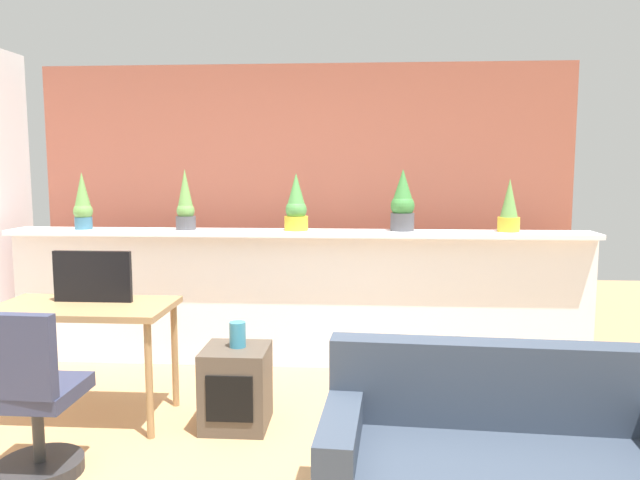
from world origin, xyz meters
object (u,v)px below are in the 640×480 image
(vase_on_shelf, at_px, (238,334))
(potted_plant_1, at_px, (185,204))
(office_chair, at_px, (30,407))
(couch, at_px, (503,474))
(side_cube_shelf, at_px, (236,387))
(potted_plant_4, at_px, (509,208))
(tv_monitor, at_px, (93,277))
(potted_plant_2, at_px, (296,206))
(potted_plant_3, at_px, (403,203))
(desk, at_px, (84,318))
(potted_plant_0, at_px, (83,203))

(vase_on_shelf, bearing_deg, potted_plant_1, 119.20)
(office_chair, relative_size, couch, 0.57)
(office_chair, height_order, side_cube_shelf, office_chair)
(potted_plant_4, xyz_separation_m, tv_monitor, (-2.86, -1.09, -0.38))
(tv_monitor, bearing_deg, office_chair, -88.03)
(office_chair, xyz_separation_m, couch, (2.30, -0.33, -0.11))
(potted_plant_2, distance_m, side_cube_shelf, 1.61)
(potted_plant_1, bearing_deg, vase_on_shelf, -60.80)
(side_cube_shelf, bearing_deg, office_chair, -141.68)
(potted_plant_3, bearing_deg, potted_plant_4, -0.68)
(couch, bearing_deg, desk, 155.19)
(potted_plant_1, distance_m, vase_on_shelf, 1.52)
(tv_monitor, xyz_separation_m, side_cube_shelf, (0.94, -0.12, -0.66))
(side_cube_shelf, bearing_deg, couch, -37.08)
(tv_monitor, xyz_separation_m, couch, (2.33, -1.17, -0.63))
(potted_plant_4, height_order, side_cube_shelf, potted_plant_4)
(potted_plant_0, xyz_separation_m, office_chair, (0.57, -1.90, -0.93))
(potted_plant_1, xyz_separation_m, vase_on_shelf, (0.65, -1.16, -0.74))
(potted_plant_0, bearing_deg, tv_monitor, -62.89)
(potted_plant_1, distance_m, potted_plant_3, 1.73)
(desk, relative_size, office_chair, 1.21)
(potted_plant_4, xyz_separation_m, office_chair, (-2.83, -1.93, -0.91))
(tv_monitor, bearing_deg, side_cube_shelf, -7.41)
(vase_on_shelf, bearing_deg, desk, 179.09)
(potted_plant_1, bearing_deg, potted_plant_0, -178.98)
(potted_plant_3, height_order, couch, potted_plant_3)
(potted_plant_3, xyz_separation_m, tv_monitor, (-2.03, -1.10, -0.42))
(potted_plant_1, relative_size, potted_plant_2, 1.07)
(vase_on_shelf, bearing_deg, office_chair, -140.95)
(potted_plant_4, xyz_separation_m, side_cube_shelf, (-1.91, -1.21, -1.04))
(potted_plant_4, height_order, vase_on_shelf, potted_plant_4)
(office_chair, xyz_separation_m, side_cube_shelf, (0.91, 0.72, -0.14))
(side_cube_shelf, bearing_deg, potted_plant_3, 48.20)
(tv_monitor, relative_size, side_cube_shelf, 1.01)
(potted_plant_2, height_order, side_cube_shelf, potted_plant_2)
(potted_plant_2, bearing_deg, side_cube_shelf, -101.96)
(vase_on_shelf, distance_m, couch, 1.78)
(potted_plant_2, height_order, tv_monitor, potted_plant_2)
(desk, height_order, vase_on_shelf, desk)
(side_cube_shelf, relative_size, couch, 0.31)
(potted_plant_2, height_order, potted_plant_4, potted_plant_2)
(potted_plant_0, relative_size, office_chair, 0.51)
(potted_plant_4, xyz_separation_m, desk, (-2.89, -1.17, -0.63))
(potted_plant_0, relative_size, potted_plant_4, 1.12)
(potted_plant_3, bearing_deg, desk, -150.30)
(potted_plant_2, relative_size, desk, 0.41)
(potted_plant_3, relative_size, potted_plant_4, 1.18)
(potted_plant_0, relative_size, tv_monitor, 0.92)
(potted_plant_3, distance_m, couch, 2.52)
(potted_plant_2, distance_m, desk, 1.80)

